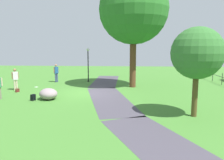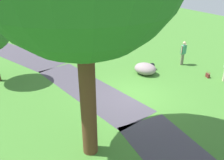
{
  "view_description": "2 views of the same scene",
  "coord_description": "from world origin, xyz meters",
  "views": [
    {
      "loc": [
        15.81,
        2.9,
        3.33
      ],
      "look_at": [
        0.99,
        1.89,
        1.14
      ],
      "focal_mm": 35.11,
      "sensor_mm": 36.0,
      "label": 1
    },
    {
      "loc": [
        -8.86,
        5.49,
        5.92
      ],
      "look_at": [
        0.2,
        1.09,
        1.1
      ],
      "focal_mm": 36.59,
      "sensor_mm": 36.0,
      "label": 2
    }
  ],
  "objects": [
    {
      "name": "ground_plane",
      "position": [
        0.0,
        0.0,
        0.0
      ],
      "size": [
        48.0,
        48.0,
        0.0
      ],
      "primitive_type": "plane",
      "color": "#41792D"
    },
    {
      "name": "man_near_boulder",
      "position": [
        2.4,
        -5.39,
        0.96
      ],
      "size": [
        0.32,
        0.51,
        1.66
      ],
      "color": "slate",
      "rests_on": "ground"
    },
    {
      "name": "lawn_boulder",
      "position": [
        2.16,
        -2.19,
        0.36
      ],
      "size": [
        1.78,
        1.7,
        0.72
      ],
      "color": "gray",
      "rests_on": "ground"
    },
    {
      "name": "backpack_by_boulder",
      "position": [
        2.57,
        -3.05,
        0.19
      ],
      "size": [
        0.33,
        0.33,
        0.4
      ],
      "color": "black",
      "rests_on": "ground"
    },
    {
      "name": "footpath_segment_far",
      "position": [
        9.36,
        4.5,
        0.0
      ],
      "size": [
        8.21,
        5.55,
        0.01
      ],
      "color": "#453F4A",
      "rests_on": "ground"
    },
    {
      "name": "footpath_segment_mid",
      "position": [
        1.88,
        1.78,
        0.0
      ],
      "size": [
        8.32,
        4.22,
        0.01
      ],
      "color": "#453F4A",
      "rests_on": "ground"
    },
    {
      "name": "handbag_on_grass",
      "position": [
        0.04,
        -5.38,
        0.14
      ],
      "size": [
        0.34,
        0.34,
        0.31
      ],
      "color": "maroon",
      "rests_on": "ground"
    }
  ]
}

